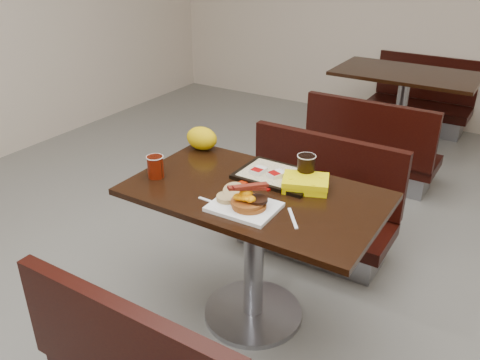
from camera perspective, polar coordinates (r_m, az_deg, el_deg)
The scene contains 25 objects.
floor at distance 2.78m, azimuth 1.49°, elevation -15.10°, with size 6.00×7.00×0.01m, color gray.
table_near at distance 2.54m, azimuth 1.59°, elevation -8.77°, with size 1.20×0.70×0.75m, color black, non-canonical shape.
bench_near_s at distance 2.12m, azimuth -8.59°, elevation -18.36°, with size 1.00×0.46×0.72m, color black, non-canonical shape.
bench_near_n at distance 3.08m, azimuth 8.21°, elevation -2.51°, with size 1.00×0.46×0.72m, color black, non-canonical shape.
table_far at distance 4.75m, azimuth 17.85°, elevation 7.26°, with size 1.20×0.70×0.75m, color black, non-canonical shape.
bench_far_s at distance 4.12m, azimuth 15.17°, elevation 4.47°, with size 1.00×0.46×0.72m, color black, non-canonical shape.
bench_far_n at distance 5.41m, azimuth 19.86°, elevation 9.07°, with size 1.00×0.46×0.72m, color black, non-canonical shape.
platter at distance 2.19m, azimuth 0.47°, elevation -3.09°, with size 0.29×0.23×0.02m, color white.
pancake_stack at distance 2.17m, azimuth 1.06°, elevation -2.70°, with size 0.15×0.15×0.03m, color #9A4A19.
sausage_patty at distance 2.16m, azimuth 2.04°, elevation -2.24°, with size 0.09×0.09×0.01m, color black.
scrambled_eggs at distance 2.16m, azimuth 0.66°, elevation -1.63°, with size 0.10×0.09×0.05m, color #FFA805.
bacon_strips at distance 2.14m, azimuth 0.80°, elevation -0.83°, with size 0.17×0.07×0.01m, color #410409, non-canonical shape.
muffin_bottom at distance 2.23m, azimuth -1.51°, elevation -2.03°, with size 0.09×0.09×0.02m, color tan.
muffin_top at distance 2.25m, azimuth -0.69°, elevation -1.33°, with size 0.10×0.10×0.02m, color tan.
coffee_cup_near at distance 2.49m, azimuth -9.64°, elevation 1.49°, with size 0.08×0.08×0.11m, color maroon.
fork at distance 2.26m, azimuth -3.67°, elevation -2.35°, with size 0.14×0.03×0.00m, color white, non-canonical shape.
knife at distance 2.14m, azimuth 6.04°, elevation -4.35°, with size 0.17×0.01×0.00m, color white.
condiment_syrup at distance 2.41m, azimuth 0.34°, elevation -0.34°, with size 0.04×0.03×0.01m, color #9E1E06.
condiment_ketchup at distance 2.36m, azimuth 3.16°, elevation -0.98°, with size 0.04×0.03×0.01m, color #8C0504.
tray at distance 2.47m, azimuth 4.30°, elevation 0.48°, with size 0.39×0.28×0.02m, color black.
hashbrown_sleeve_left at distance 2.48m, azimuth 2.14°, elevation 1.09°, with size 0.06×0.08×0.02m, color silver.
hashbrown_sleeve_right at distance 2.45m, azimuth 4.21°, elevation 0.67°, with size 0.06×0.08×0.02m, color silver.
coffee_cup_far at distance 2.42m, azimuth 7.55°, elevation 1.51°, with size 0.09×0.09×0.12m, color black.
clamshell at distance 2.37m, azimuth 7.49°, elevation -0.39°, with size 0.21×0.16×0.06m, color #F5DF04.
paper_bag at distance 2.79m, azimuth -4.39°, elevation 4.78°, with size 0.18×0.13×0.13m, color #F3BD08.
Camera 1 is at (1.04, -1.80, 1.85)m, focal length 37.35 mm.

